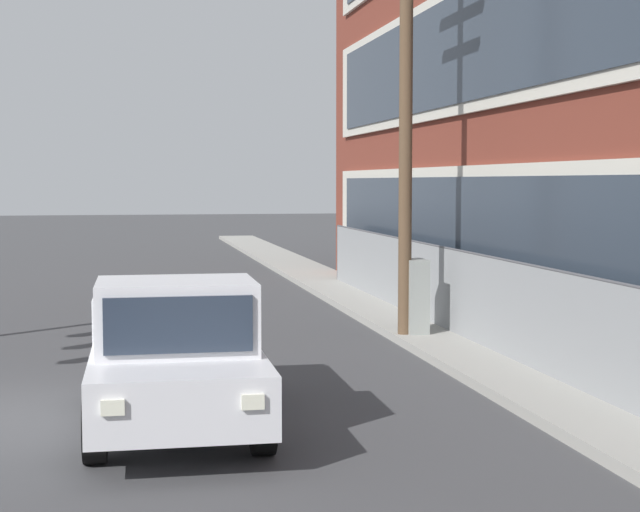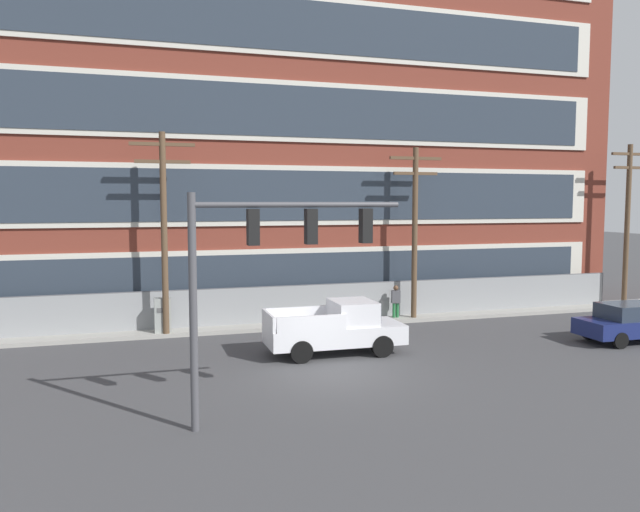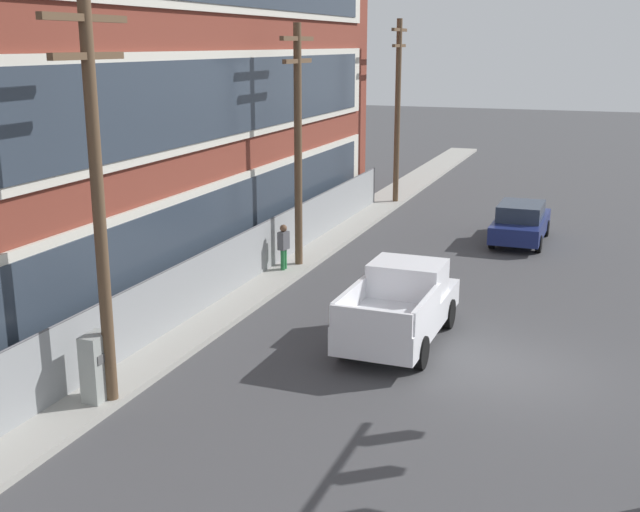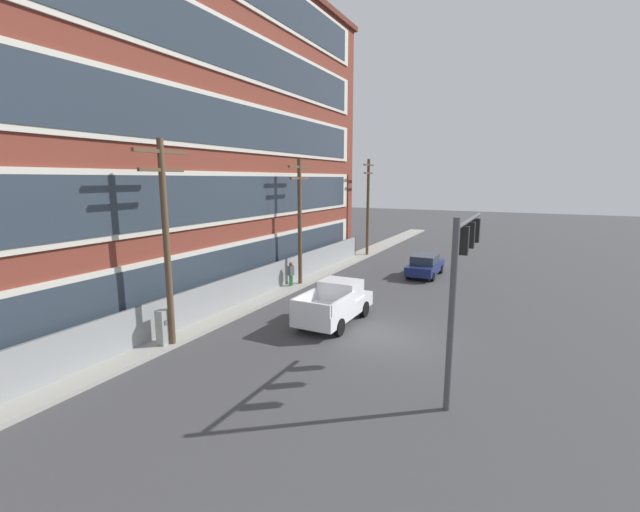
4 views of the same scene
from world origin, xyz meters
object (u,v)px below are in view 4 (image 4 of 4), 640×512
at_px(utility_pole_far_east, 368,204).
at_px(pedestrian_near_cabinet, 291,273).
at_px(sedan_navy, 425,265).
at_px(electrical_cabinet, 165,328).
at_px(pickup_truck_white, 336,303).
at_px(utility_pole_near_corner, 166,235).
at_px(traffic_signal_mast, 463,262).
at_px(utility_pole_midblock, 300,216).

distance_m(utility_pole_far_east, pedestrian_near_cabinet, 13.52).
xyz_separation_m(sedan_navy, electrical_cabinet, (-17.99, 6.65, 0.01)).
xyz_separation_m(pickup_truck_white, utility_pole_near_corner, (-5.90, 4.77, 3.77)).
bearing_deg(utility_pole_far_east, pickup_truck_white, -164.53).
xyz_separation_m(sedan_navy, pedestrian_near_cabinet, (-7.27, 6.89, 0.17)).
bearing_deg(traffic_signal_mast, sedan_navy, 16.39).
distance_m(traffic_signal_mast, electrical_cabinet, 12.05).
distance_m(utility_pole_near_corner, pedestrian_near_cabinet, 11.25).
xyz_separation_m(pickup_truck_white, sedan_navy, (11.97, -1.63, -0.14)).
distance_m(traffic_signal_mast, pedestrian_near_cabinet, 14.94).
relative_size(traffic_signal_mast, pedestrian_near_cabinet, 3.46).
height_order(pickup_truck_white, utility_pole_midblock, utility_pole_midblock).
xyz_separation_m(pickup_truck_white, utility_pole_far_east, (17.68, 4.89, 3.79)).
bearing_deg(pickup_truck_white, sedan_navy, -7.76).
height_order(electrical_cabinet, pedestrian_near_cabinet, pedestrian_near_cabinet).
bearing_deg(utility_pole_near_corner, electrical_cabinet, 115.67).
relative_size(pickup_truck_white, electrical_cabinet, 3.18).
height_order(traffic_signal_mast, electrical_cabinet, traffic_signal_mast).
height_order(traffic_signal_mast, pedestrian_near_cabinet, traffic_signal_mast).
height_order(utility_pole_near_corner, utility_pole_far_east, utility_pole_far_east).
bearing_deg(utility_pole_near_corner, utility_pole_midblock, 1.39).
xyz_separation_m(traffic_signal_mast, pedestrian_near_cabinet, (8.81, 11.61, -3.30)).
bearing_deg(utility_pole_midblock, utility_pole_far_east, -0.72).
relative_size(pickup_truck_white, pedestrian_near_cabinet, 3.04).
height_order(traffic_signal_mast, sedan_navy, traffic_signal_mast).
distance_m(pickup_truck_white, utility_pole_near_corner, 8.47).
relative_size(utility_pole_near_corner, pedestrian_near_cabinet, 5.00).
xyz_separation_m(traffic_signal_mast, utility_pole_near_corner, (-1.79, 11.13, 0.43)).
bearing_deg(pedestrian_near_cabinet, sedan_navy, -43.45).
relative_size(traffic_signal_mast, utility_pole_far_east, 0.68).
xyz_separation_m(utility_pole_near_corner, utility_pole_far_east, (23.58, 0.13, 0.02)).
bearing_deg(electrical_cabinet, utility_pole_midblock, 0.14).
height_order(utility_pole_midblock, electrical_cabinet, utility_pole_midblock).
relative_size(utility_pole_midblock, utility_pole_far_east, 0.95).
bearing_deg(pedestrian_near_cabinet, pickup_truck_white, -131.81).
xyz_separation_m(pickup_truck_white, electrical_cabinet, (-6.02, 5.02, -0.13)).
bearing_deg(utility_pole_midblock, sedan_navy, -46.08).
bearing_deg(pickup_truck_white, traffic_signal_mast, -122.86).
bearing_deg(sedan_navy, utility_pole_far_east, 48.79).
relative_size(pickup_truck_white, utility_pole_midblock, 0.63).
relative_size(utility_pole_far_east, electrical_cabinet, 5.31).
height_order(utility_pole_midblock, utility_pole_far_east, utility_pole_far_east).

